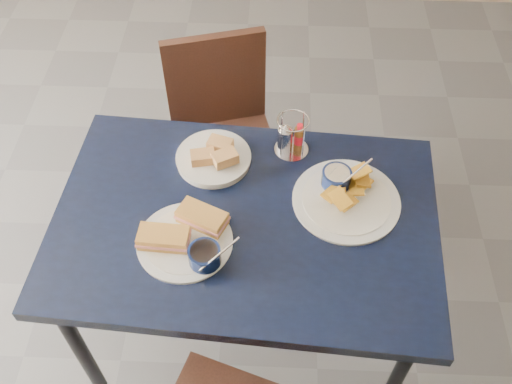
{
  "coord_description": "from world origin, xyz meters",
  "views": [
    {
      "loc": [
        0.18,
        -0.84,
        2.1
      ],
      "look_at": [
        0.13,
        0.19,
        0.82
      ],
      "focal_mm": 40.0,
      "sensor_mm": 36.0,
      "label": 1
    }
  ],
  "objects_px": {
    "sandwich_plate": "(188,237)",
    "plantain_plate": "(344,193)",
    "dining_table": "(246,231)",
    "bread_basket": "(214,158)",
    "condiment_caddy": "(291,137)",
    "chair_far": "(227,124)"
  },
  "relations": [
    {
      "from": "sandwich_plate",
      "to": "plantain_plate",
      "type": "bearing_deg",
      "value": 22.66
    },
    {
      "from": "dining_table",
      "to": "condiment_caddy",
      "type": "xyz_separation_m",
      "value": [
        0.13,
        0.28,
        0.13
      ]
    },
    {
      "from": "chair_far",
      "to": "plantain_plate",
      "type": "relative_size",
      "value": 2.59
    },
    {
      "from": "condiment_caddy",
      "to": "plantain_plate",
      "type": "bearing_deg",
      "value": -48.78
    },
    {
      "from": "bread_basket",
      "to": "plantain_plate",
      "type": "bearing_deg",
      "value": -17.1
    },
    {
      "from": "dining_table",
      "to": "condiment_caddy",
      "type": "relative_size",
      "value": 8.65
    },
    {
      "from": "sandwich_plate",
      "to": "plantain_plate",
      "type": "relative_size",
      "value": 0.93
    },
    {
      "from": "sandwich_plate",
      "to": "plantain_plate",
      "type": "distance_m",
      "value": 0.49
    },
    {
      "from": "dining_table",
      "to": "plantain_plate",
      "type": "height_order",
      "value": "plantain_plate"
    },
    {
      "from": "dining_table",
      "to": "condiment_caddy",
      "type": "bearing_deg",
      "value": 64.99
    },
    {
      "from": "dining_table",
      "to": "sandwich_plate",
      "type": "height_order",
      "value": "sandwich_plate"
    },
    {
      "from": "dining_table",
      "to": "bread_basket",
      "type": "height_order",
      "value": "bread_basket"
    },
    {
      "from": "plantain_plate",
      "to": "bread_basket",
      "type": "xyz_separation_m",
      "value": [
        -0.4,
        0.12,
        0.0
      ]
    },
    {
      "from": "plantain_plate",
      "to": "bread_basket",
      "type": "distance_m",
      "value": 0.42
    },
    {
      "from": "sandwich_plate",
      "to": "condiment_caddy",
      "type": "height_order",
      "value": "condiment_caddy"
    },
    {
      "from": "sandwich_plate",
      "to": "plantain_plate",
      "type": "height_order",
      "value": "same"
    },
    {
      "from": "condiment_caddy",
      "to": "dining_table",
      "type": "bearing_deg",
      "value": -115.01
    },
    {
      "from": "sandwich_plate",
      "to": "bread_basket",
      "type": "xyz_separation_m",
      "value": [
        0.05,
        0.31,
        -0.01
      ]
    },
    {
      "from": "chair_far",
      "to": "condiment_caddy",
      "type": "xyz_separation_m",
      "value": [
        0.24,
        -0.39,
        0.33
      ]
    },
    {
      "from": "dining_table",
      "to": "bread_basket",
      "type": "bearing_deg",
      "value": 116.9
    },
    {
      "from": "chair_far",
      "to": "condiment_caddy",
      "type": "bearing_deg",
      "value": -58.02
    },
    {
      "from": "dining_table",
      "to": "plantain_plate",
      "type": "xyz_separation_m",
      "value": [
        0.29,
        0.09,
        0.09
      ]
    }
  ]
}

